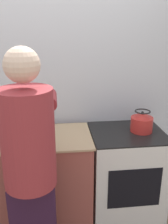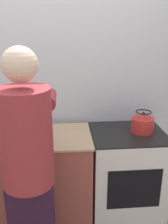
# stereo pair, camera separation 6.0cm
# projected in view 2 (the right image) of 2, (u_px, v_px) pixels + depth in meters

# --- Properties ---
(wall_back) EXTENTS (8.00, 0.05, 2.60)m
(wall_back) POSITION_uv_depth(u_px,v_px,m) (52.00, 84.00, 2.50)
(wall_back) COLOR silver
(wall_back) RESTS_ON ground_plane
(counter) EXTENTS (1.41, 0.60, 0.90)m
(counter) POSITION_uv_depth(u_px,v_px,m) (17.00, 180.00, 2.39)
(counter) COLOR #9E4C42
(counter) RESTS_ON ground_plane
(oven) EXTENTS (0.69, 0.61, 0.90)m
(oven) POSITION_uv_depth(u_px,v_px,m) (126.00, 174.00, 2.49)
(oven) COLOR silver
(oven) RESTS_ON ground_plane
(person) EXTENTS (0.41, 0.64, 1.74)m
(person) POSITION_uv_depth(u_px,v_px,m) (28.00, 164.00, 1.73)
(person) COLOR #2D152C
(person) RESTS_ON ground_plane
(cutting_board) EXTENTS (0.28, 0.18, 0.02)m
(cutting_board) POSITION_uv_depth(u_px,v_px,m) (28.00, 142.00, 2.13)
(cutting_board) COLOR silver
(cutting_board) RESTS_ON counter
(knife) EXTENTS (0.19, 0.08, 0.01)m
(knife) POSITION_uv_depth(u_px,v_px,m) (31.00, 140.00, 2.15)
(knife) COLOR silver
(knife) RESTS_ON cutting_board
(kettle) EXTENTS (0.21, 0.21, 0.21)m
(kettle) POSITION_uv_depth(u_px,v_px,m) (143.00, 123.00, 2.33)
(kettle) COLOR red
(kettle) RESTS_ON oven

